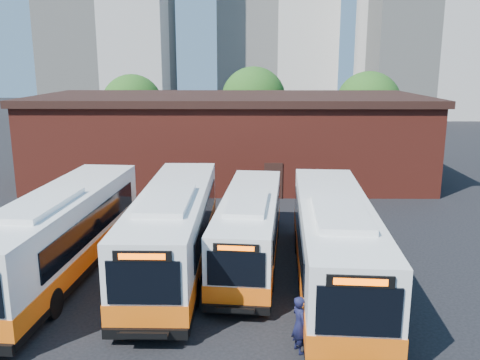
{
  "coord_description": "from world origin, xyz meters",
  "views": [
    {
      "loc": [
        1.16,
        -18.36,
        8.8
      ],
      "look_at": [
        0.93,
        4.07,
        3.57
      ],
      "focal_mm": 38.0,
      "sensor_mm": 36.0,
      "label": 1
    }
  ],
  "objects_px": {
    "bus_midwest": "(174,232)",
    "bus_east": "(334,247)",
    "bus_west": "(60,237)",
    "bus_mideast": "(250,230)",
    "transit_worker": "(299,324)"
  },
  "relations": [
    {
      "from": "bus_midwest",
      "to": "bus_east",
      "type": "distance_m",
      "value": 6.84
    },
    {
      "from": "bus_west",
      "to": "bus_east",
      "type": "height_order",
      "value": "bus_west"
    },
    {
      "from": "bus_midwest",
      "to": "bus_mideast",
      "type": "relative_size",
      "value": 1.13
    },
    {
      "from": "bus_west",
      "to": "bus_midwest",
      "type": "relative_size",
      "value": 1.02
    },
    {
      "from": "bus_mideast",
      "to": "bus_east",
      "type": "xyz_separation_m",
      "value": [
        3.32,
        -2.68,
        0.22
      ]
    },
    {
      "from": "bus_east",
      "to": "transit_worker",
      "type": "xyz_separation_m",
      "value": [
        -1.85,
        -4.8,
        -0.74
      ]
    },
    {
      "from": "bus_mideast",
      "to": "bus_midwest",
      "type": "bearing_deg",
      "value": -159.19
    },
    {
      "from": "bus_mideast",
      "to": "bus_east",
      "type": "distance_m",
      "value": 4.27
    },
    {
      "from": "bus_west",
      "to": "bus_mideast",
      "type": "height_order",
      "value": "bus_west"
    },
    {
      "from": "bus_east",
      "to": "bus_west",
      "type": "bearing_deg",
      "value": 179.08
    },
    {
      "from": "bus_midwest",
      "to": "bus_east",
      "type": "relative_size",
      "value": 0.98
    },
    {
      "from": "bus_midwest",
      "to": "bus_mideast",
      "type": "height_order",
      "value": "bus_midwest"
    },
    {
      "from": "bus_mideast",
      "to": "transit_worker",
      "type": "xyz_separation_m",
      "value": [
        1.47,
        -7.48,
        -0.51
      ]
    },
    {
      "from": "bus_west",
      "to": "transit_worker",
      "type": "height_order",
      "value": "bus_west"
    },
    {
      "from": "bus_west",
      "to": "bus_mideast",
      "type": "relative_size",
      "value": 1.16
    }
  ]
}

